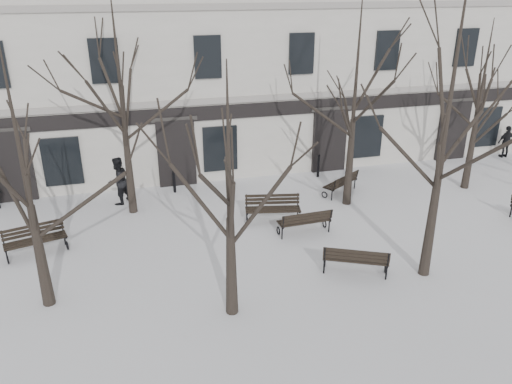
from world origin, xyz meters
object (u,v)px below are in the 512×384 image
object	(u,v)px
bench_4	(342,183)
bench_3	(273,208)
tree_2	(452,87)
bench_0	(35,239)
bench_2	(356,259)
tree_0	(20,151)
tree_1	(229,167)
bench_1	(305,221)

from	to	relation	value
bench_4	bench_3	bearing A→B (deg)	-5.62
tree_2	bench_0	size ratio (longest dim) A/B	4.53
bench_2	bench_3	bearing A→B (deg)	-45.61
bench_2	bench_0	bearing A→B (deg)	3.80
tree_0	bench_3	distance (m)	9.02
tree_2	bench_0	bearing A→B (deg)	159.30
tree_2	bench_3	size ratio (longest dim) A/B	4.32
tree_1	bench_2	world-z (taller)	tree_1
tree_0	bench_0	world-z (taller)	tree_0
tree_2	bench_1	xyz separation A→B (m)	(-2.63, 3.36, -5.16)
bench_1	bench_2	xyz separation A→B (m)	(0.58, -2.85, 0.02)
tree_0	bench_1	world-z (taller)	tree_0
tree_2	bench_4	xyz separation A→B (m)	(0.10, 6.38, -5.18)
tree_1	bench_3	world-z (taller)	tree_1
tree_0	bench_2	world-z (taller)	tree_0
tree_0	bench_4	size ratio (longest dim) A/B	3.88
tree_1	bench_0	size ratio (longest dim) A/B	3.34
bench_0	bench_3	bearing A→B (deg)	-13.66
bench_0	bench_3	size ratio (longest dim) A/B	0.95
bench_2	bench_4	size ratio (longest dim) A/B	1.11
bench_2	bench_4	distance (m)	6.25
bench_3	bench_1	bearing A→B (deg)	-46.22
tree_1	bench_0	xyz separation A→B (m)	(-5.50, 4.73, -3.65)
tree_2	bench_2	distance (m)	5.56
tree_2	bench_2	world-z (taller)	tree_2
bench_0	bench_1	bearing A→B (deg)	-21.83
tree_0	tree_2	world-z (taller)	tree_2
bench_1	bench_3	world-z (taller)	bench_3
tree_1	tree_2	size ratio (longest dim) A/B	0.74
bench_2	bench_3	xyz separation A→B (m)	(-1.37, 4.10, 0.02)
bench_2	tree_2	bearing A→B (deg)	-168.01
tree_2	bench_0	xyz separation A→B (m)	(-11.55, 4.37, -5.15)
tree_2	tree_1	bearing A→B (deg)	-176.60
bench_0	tree_2	bearing A→B (deg)	-36.10
bench_4	bench_1	bearing A→B (deg)	15.63
tree_0	tree_1	bearing A→B (deg)	-19.15
tree_0	bench_2	size ratio (longest dim) A/B	3.50
tree_0	bench_4	distance (m)	12.71
bench_3	bench_0	bearing A→B (deg)	-166.89
bench_0	bench_1	xyz separation A→B (m)	(8.92, -1.01, -0.01)
bench_1	bench_3	size ratio (longest dim) A/B	0.91
tree_0	bench_3	xyz separation A→B (m)	(7.44, 3.30, -3.89)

